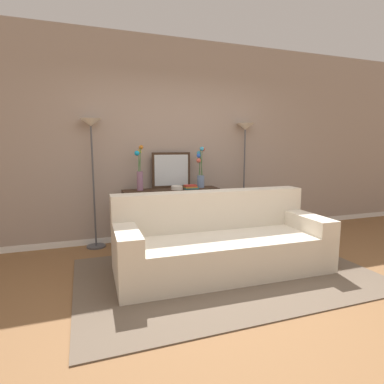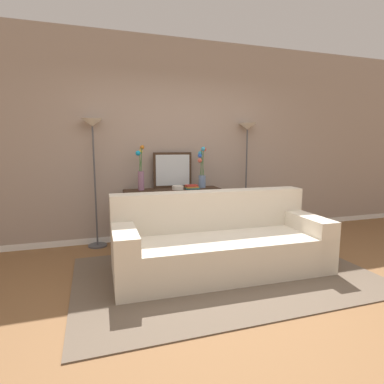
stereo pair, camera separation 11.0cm
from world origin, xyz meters
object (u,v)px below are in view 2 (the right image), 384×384
vase_short_flowers (202,171)px  book_stack (192,187)px  fruit_bowl (178,188)px  floor_lamp_left (93,147)px  couch (219,243)px  vase_tall_flowers (141,171)px  wall_mirror (173,170)px  floor_lamp_right (247,147)px  book_row_under_console (144,240)px  console_table (173,205)px

vase_short_flowers → book_stack: (-0.19, -0.10, -0.22)m
fruit_bowl → floor_lamp_left: bearing=170.4°
couch → vase_tall_flowers: (-0.69, 1.23, 0.76)m
wall_mirror → vase_short_flowers: vase_short_flowers is taller
floor_lamp_right → book_row_under_console: 2.16m
book_stack → wall_mirror: bearing=134.4°
book_row_under_console → fruit_bowl: bearing=-10.9°
couch → vase_short_flowers: vase_short_flowers is taller
fruit_bowl → couch: bearing=-81.0°
console_table → vase_short_flowers: bearing=0.1°
floor_lamp_left → floor_lamp_right: (2.34, -0.00, -0.00)m
wall_mirror → floor_lamp_right: bearing=-1.7°
fruit_bowl → floor_lamp_right: bearing=9.2°
floor_lamp_left → book_row_under_console: bearing=-8.6°
book_stack → book_row_under_console: book_stack is taller
floor_lamp_right → vase_short_flowers: size_ratio=2.90×
floor_lamp_left → wall_mirror: bearing=1.8°
floor_lamp_left → fruit_bowl: size_ratio=10.56×
floor_lamp_right → wall_mirror: 1.26m
console_table → vase_short_flowers: size_ratio=2.30×
wall_mirror → fruit_bowl: size_ratio=3.49×
floor_lamp_right → vase_tall_flowers: size_ratio=2.79×
couch → floor_lamp_left: floor_lamp_left is taller
vase_short_flowers → book_stack: size_ratio=2.88×
floor_lamp_left → floor_lamp_right: size_ratio=1.00×
console_table → fruit_bowl: bearing=-60.7°
couch → fruit_bowl: 1.25m
console_table → vase_short_flowers: vase_short_flowers is taller
couch → wall_mirror: wall_mirror is taller
couch → book_row_under_console: 1.42m
floor_lamp_left → book_stack: (1.35, -0.20, -0.58)m
floor_lamp_right → wall_mirror: floor_lamp_right is taller
floor_lamp_right → book_stack: 1.16m
vase_tall_flowers → book_row_under_console: 1.01m
floor_lamp_left → vase_short_flowers: 1.58m
console_table → vase_tall_flowers: 0.69m
console_table → floor_lamp_right: (1.25, 0.10, 0.85)m
vase_tall_flowers → couch: bearing=-60.6°
console_table → vase_tall_flowers: size_ratio=2.22×
floor_lamp_right → console_table: bearing=-175.5°
book_row_under_console → vase_tall_flowers: bearing=152.1°
couch → floor_lamp_right: floor_lamp_right is taller
fruit_bowl → book_stack: (0.21, -0.00, -0.00)m
vase_tall_flowers → console_table: bearing=-1.1°
vase_tall_flowers → fruit_bowl: bearing=-11.5°
wall_mirror → vase_tall_flowers: bearing=-166.0°
couch → wall_mirror: 1.56m
wall_mirror → book_row_under_console: bearing=-164.5°
couch → console_table: bearing=100.8°
fruit_bowl → console_table: bearing=119.3°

